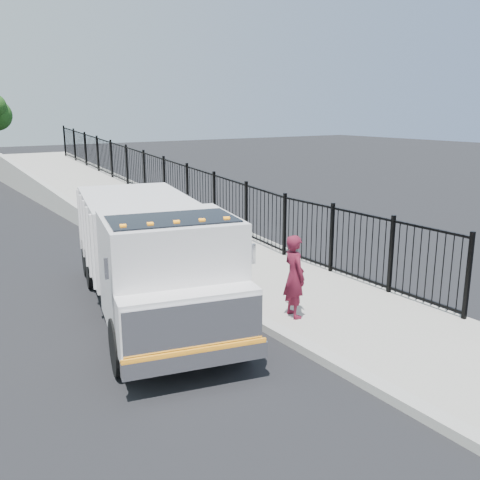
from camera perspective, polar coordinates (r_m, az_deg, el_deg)
ground at (r=10.96m, az=3.04°, el=-9.56°), size 120.00×120.00×0.00m
sidewalk at (r=10.88m, az=17.86°, el=-10.08°), size 3.55×12.00×0.12m
curb at (r=9.55m, az=10.42°, el=-12.95°), size 0.30×12.00×0.16m
ramp at (r=25.76m, az=-14.73°, el=3.66°), size 3.95×24.06×3.19m
iron_fence at (r=22.48m, az=-8.03°, el=4.88°), size 0.10×28.00×1.80m
truck at (r=11.52m, az=-9.56°, el=-1.02°), size 4.00×7.76×2.54m
worker at (r=11.08m, az=5.81°, el=-3.87°), size 0.52×0.70×1.74m
debris at (r=12.16m, az=5.56°, el=-6.40°), size 0.29×0.29×0.07m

